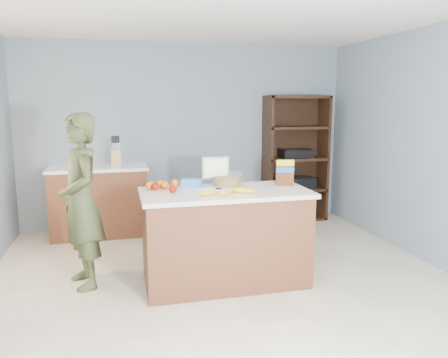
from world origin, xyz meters
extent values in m
cube|color=beige|center=(0.00, 0.00, 0.00)|extent=(4.50, 5.00, 0.02)
cube|color=gray|center=(0.00, 2.50, 1.25)|extent=(4.50, 0.02, 2.50)
cube|color=white|center=(0.00, 0.00, 2.50)|extent=(4.50, 5.00, 0.02)
cube|color=brown|center=(0.00, 0.30, 0.43)|extent=(1.50, 0.70, 0.86)
cube|color=silver|center=(0.00, 0.30, 0.88)|extent=(1.56, 0.76, 0.04)
cube|color=black|center=(0.00, 0.30, 0.05)|extent=(1.46, 0.66, 0.10)
cube|color=brown|center=(-1.20, 2.20, 0.43)|extent=(1.20, 0.60, 0.86)
cube|color=white|center=(-1.20, 2.20, 0.88)|extent=(1.24, 0.62, 0.04)
cube|color=black|center=(1.55, 2.48, 0.90)|extent=(0.90, 0.04, 1.80)
cube|color=black|center=(1.12, 2.30, 0.90)|extent=(0.04, 0.40, 1.80)
cube|color=black|center=(1.98, 2.30, 0.90)|extent=(0.04, 0.40, 1.80)
cube|color=black|center=(1.55, 2.30, 0.02)|extent=(0.90, 0.40, 0.04)
cube|color=black|center=(1.55, 2.30, 0.45)|extent=(0.90, 0.40, 0.04)
cube|color=black|center=(1.55, 2.30, 0.90)|extent=(0.90, 0.40, 0.04)
cube|color=black|center=(1.55, 2.30, 1.35)|extent=(0.90, 0.40, 0.04)
cube|color=black|center=(1.55, 2.30, 1.78)|extent=(0.90, 0.40, 0.04)
cube|color=black|center=(1.55, 2.30, 0.55)|extent=(0.55, 0.32, 0.16)
cube|color=black|center=(1.55, 2.30, 0.98)|extent=(0.45, 0.30, 0.12)
imported|color=#3B4424|center=(-1.30, 0.57, 0.81)|extent=(0.56, 0.68, 1.62)
cube|color=tan|center=(-0.97, 2.12, 1.01)|extent=(0.12, 0.10, 0.22)
cylinder|color=black|center=(-1.01, 2.12, 1.17)|extent=(0.02, 0.02, 0.09)
cylinder|color=black|center=(-0.99, 2.12, 1.17)|extent=(0.02, 0.02, 0.09)
cylinder|color=black|center=(-0.97, 2.12, 1.17)|extent=(0.02, 0.02, 0.09)
cylinder|color=black|center=(-0.95, 2.12, 1.17)|extent=(0.02, 0.02, 0.09)
cylinder|color=black|center=(-0.93, 2.12, 1.17)|extent=(0.02, 0.02, 0.09)
cube|color=white|center=(-0.12, 0.40, 0.90)|extent=(0.22, 0.11, 0.00)
cube|color=white|center=(0.04, 0.36, 0.90)|extent=(0.23, 0.14, 0.00)
ellipsoid|color=yellow|center=(-0.19, 0.14, 0.92)|extent=(0.21, 0.13, 0.05)
ellipsoid|color=yellow|center=(-0.04, 0.10, 0.92)|extent=(0.18, 0.18, 0.05)
ellipsoid|color=yellow|center=(0.12, 0.18, 0.92)|extent=(0.20, 0.15, 0.05)
ellipsoid|color=yellow|center=(0.13, 0.14, 0.92)|extent=(0.20, 0.14, 0.05)
sphere|color=maroon|center=(-0.63, 0.45, 0.94)|extent=(0.07, 0.07, 0.07)
sphere|color=maroon|center=(-0.48, 0.31, 0.94)|extent=(0.07, 0.07, 0.07)
sphere|color=#F7600F|center=(-0.68, 0.51, 0.94)|extent=(0.07, 0.07, 0.07)
sphere|color=#F7600F|center=(-0.57, 0.57, 0.94)|extent=(0.07, 0.07, 0.07)
sphere|color=#F7600F|center=(-0.53, 0.50, 0.94)|extent=(0.07, 0.07, 0.07)
sphere|color=#F7600F|center=(-0.43, 0.59, 0.94)|extent=(0.07, 0.07, 0.07)
sphere|color=#F7600F|center=(-0.66, 0.55, 0.94)|extent=(0.07, 0.07, 0.07)
cube|color=blue|center=(-0.28, 0.53, 0.94)|extent=(0.21, 0.18, 0.08)
cylinder|color=#267219|center=(0.07, 0.53, 0.95)|extent=(0.27, 0.27, 0.09)
cylinder|color=white|center=(0.07, 0.53, 0.97)|extent=(0.30, 0.30, 0.13)
cylinder|color=silver|center=(-0.02, 0.61, 0.91)|extent=(0.12, 0.12, 0.01)
cylinder|color=silver|center=(-0.02, 0.61, 0.94)|extent=(0.02, 0.02, 0.05)
cube|color=silver|center=(-0.02, 0.61, 1.07)|extent=(0.28, 0.07, 0.22)
cube|color=yellow|center=(-0.02, 0.59, 1.07)|extent=(0.24, 0.03, 0.18)
cube|color=#592B14|center=(0.63, 0.41, 1.03)|extent=(0.18, 0.09, 0.26)
cube|color=yellow|center=(0.63, 0.41, 1.13)|extent=(0.18, 0.10, 0.06)
cube|color=blue|center=(0.63, 0.41, 1.06)|extent=(0.18, 0.10, 0.05)
camera|label=1|loc=(-0.96, -3.54, 1.70)|focal=35.00mm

